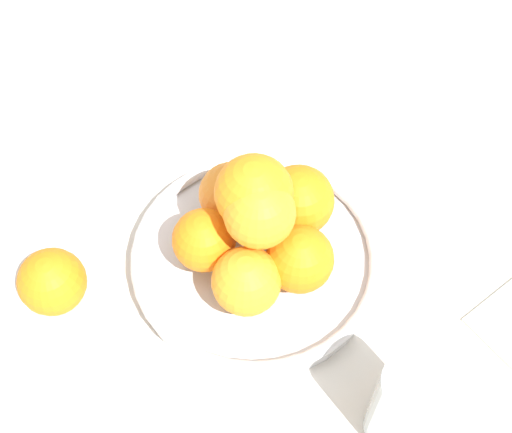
{
  "coord_description": "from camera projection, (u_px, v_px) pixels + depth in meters",
  "views": [
    {
      "loc": [
        0.24,
        -0.35,
        0.74
      ],
      "look_at": [
        0.0,
        0.0,
        0.11
      ],
      "focal_mm": 50.0,
      "sensor_mm": 36.0,
      "label": 1
    }
  ],
  "objects": [
    {
      "name": "orange_pile",
      "position": [
        259.0,
        222.0,
        0.78
      ],
      "size": [
        0.19,
        0.2,
        0.15
      ],
      "color": "orange",
      "rests_on": "fruit_bowl"
    },
    {
      "name": "fruit_bowl",
      "position": [
        256.0,
        259.0,
        0.84
      ],
      "size": [
        0.29,
        0.29,
        0.03
      ],
      "color": "silver",
      "rests_on": "ground_plane"
    },
    {
      "name": "stray_orange",
      "position": [
        52.0,
        282.0,
        0.8
      ],
      "size": [
        0.08,
        0.08,
        0.08
      ],
      "primitive_type": "sphere",
      "color": "orange",
      "rests_on": "ground_plane"
    },
    {
      "name": "drinking_glass",
      "position": [
        410.0,
        409.0,
        0.69
      ],
      "size": [
        0.07,
        0.07,
        0.13
      ],
      "primitive_type": "cylinder",
      "color": "silver",
      "rests_on": "ground_plane"
    },
    {
      "name": "ground_plane",
      "position": [
        256.0,
        266.0,
        0.85
      ],
      "size": [
        4.0,
        4.0,
        0.0
      ],
      "primitive_type": "plane",
      "color": "beige"
    }
  ]
}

